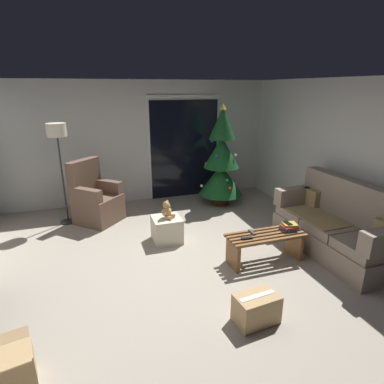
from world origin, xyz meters
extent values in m
plane|color=#9E9384|center=(0.00, 0.00, 0.00)|extent=(7.00, 7.00, 0.00)
cube|color=beige|center=(0.00, 3.06, 1.25)|extent=(5.72, 0.12, 2.50)
cube|color=beige|center=(2.86, 0.00, 1.25)|extent=(0.12, 6.00, 2.50)
cube|color=silver|center=(0.98, 2.99, 1.10)|extent=(1.60, 0.02, 2.20)
cube|color=black|center=(0.98, 2.97, 1.05)|extent=(1.50, 0.02, 2.10)
cube|color=gray|center=(2.25, -0.24, 0.17)|extent=(0.80, 1.91, 0.34)
cube|color=gray|center=(2.24, -0.86, 0.41)|extent=(0.69, 0.61, 0.14)
cube|color=gray|center=(2.23, -0.24, 0.41)|extent=(0.69, 0.61, 0.14)
cube|color=gray|center=(2.22, 0.38, 0.41)|extent=(0.69, 0.61, 0.14)
cube|color=gray|center=(2.55, -0.24, 0.78)|extent=(0.24, 1.90, 0.60)
cube|color=gray|center=(2.23, 0.63, 0.62)|extent=(0.76, 0.21, 0.28)
cube|color=#997F51|center=(2.21, 0.01, 0.49)|extent=(0.62, 0.91, 0.02)
cube|color=#997F51|center=(2.40, 0.46, 0.62)|extent=(0.13, 0.32, 0.28)
cube|color=brown|center=(1.20, -0.32, 0.40)|extent=(1.10, 0.05, 0.04)
cube|color=brown|center=(1.20, -0.23, 0.40)|extent=(1.10, 0.05, 0.04)
cube|color=brown|center=(1.20, -0.15, 0.40)|extent=(1.10, 0.05, 0.04)
cube|color=brown|center=(1.20, -0.06, 0.40)|extent=(1.10, 0.05, 0.04)
cube|color=brown|center=(1.20, 0.03, 0.40)|extent=(1.10, 0.05, 0.04)
cube|color=brown|center=(0.71, -0.15, 0.19)|extent=(0.05, 0.36, 0.38)
cube|color=brown|center=(1.69, -0.15, 0.19)|extent=(0.05, 0.36, 0.38)
cube|color=#333338|center=(1.03, -0.05, 0.43)|extent=(0.05, 0.16, 0.02)
cube|color=black|center=(0.87, -0.20, 0.43)|extent=(0.16, 0.05, 0.02)
cube|color=#285684|center=(1.59, -0.11, 0.44)|extent=(0.25, 0.24, 0.04)
cube|color=#A32D28|center=(1.57, -0.14, 0.47)|extent=(0.21, 0.17, 0.03)
cube|color=#B79333|center=(1.59, -0.12, 0.50)|extent=(0.22, 0.20, 0.03)
cube|color=black|center=(1.56, -0.11, 0.52)|extent=(0.08, 0.15, 0.01)
cylinder|color=#4C1E19|center=(1.53, 2.21, 0.05)|extent=(0.36, 0.36, 0.10)
cylinder|color=brown|center=(1.53, 2.21, 0.16)|extent=(0.08, 0.08, 0.12)
cone|color=#14471E|center=(1.53, 2.21, 0.54)|extent=(0.90, 0.90, 0.63)
cone|color=#14471E|center=(1.53, 2.21, 1.11)|extent=(0.72, 0.72, 0.63)
cone|color=#14471E|center=(1.53, 2.21, 1.68)|extent=(0.53, 0.53, 0.63)
sphere|color=#1E8C33|center=(1.50, 1.83, 0.63)|extent=(0.06, 0.06, 0.06)
sphere|color=red|center=(1.55, 1.79, 0.47)|extent=(0.06, 0.06, 0.06)
sphere|color=white|center=(1.11, 2.21, 0.44)|extent=(0.06, 0.06, 0.06)
sphere|color=blue|center=(1.34, 2.00, 1.08)|extent=(0.06, 0.06, 0.06)
sphere|color=white|center=(1.95, 2.33, 0.36)|extent=(0.06, 0.06, 0.06)
sphere|color=blue|center=(1.38, 2.38, 1.31)|extent=(0.06, 0.06, 0.06)
sphere|color=gold|center=(1.29, 2.44, 0.83)|extent=(0.06, 0.06, 0.06)
sphere|color=white|center=(1.76, 2.04, 1.06)|extent=(0.06, 0.06, 0.06)
cone|color=#EAD14C|center=(1.53, 2.21, 2.00)|extent=(0.14, 0.14, 0.12)
cube|color=brown|center=(-0.94, 2.05, 0.16)|extent=(0.96, 0.96, 0.31)
cube|color=brown|center=(-0.94, 2.05, 0.40)|extent=(0.96, 0.96, 0.18)
cube|color=brown|center=(-1.14, 2.24, 0.81)|extent=(0.59, 0.60, 0.64)
cube|color=brown|center=(-0.73, 2.24, 0.60)|extent=(0.52, 0.50, 0.22)
cube|color=brown|center=(-1.12, 1.83, 0.60)|extent=(0.52, 0.50, 0.22)
cylinder|color=#2D2D30|center=(-1.49, 2.18, 0.01)|extent=(0.28, 0.28, 0.02)
cylinder|color=#2D2D30|center=(-1.49, 2.18, 0.80)|extent=(0.03, 0.03, 1.55)
cylinder|color=beige|center=(-1.49, 2.18, 1.67)|extent=(0.32, 0.32, 0.22)
cube|color=beige|center=(0.04, 0.90, 0.20)|extent=(0.44, 0.44, 0.40)
cylinder|color=tan|center=(0.12, 0.89, 0.43)|extent=(0.12, 0.12, 0.06)
cylinder|color=tan|center=(0.05, 0.82, 0.43)|extent=(0.12, 0.12, 0.06)
sphere|color=tan|center=(0.04, 0.90, 0.50)|extent=(0.15, 0.15, 0.15)
sphere|color=tan|center=(0.04, 0.90, 0.62)|extent=(0.11, 0.11, 0.11)
sphere|color=tan|center=(0.08, 0.86, 0.61)|extent=(0.04, 0.04, 0.04)
sphere|color=tan|center=(0.07, 0.92, 0.66)|extent=(0.04, 0.04, 0.04)
sphere|color=tan|center=(0.02, 0.87, 0.66)|extent=(0.04, 0.04, 0.04)
sphere|color=tan|center=(0.11, 0.94, 0.51)|extent=(0.06, 0.06, 0.06)
sphere|color=tan|center=(0.01, 0.83, 0.51)|extent=(0.06, 0.06, 0.06)
cube|color=tan|center=(-1.82, -1.27, 0.17)|extent=(0.44, 0.35, 0.34)
cube|color=tan|center=(-1.85, -1.09, 0.36)|extent=(0.39, 0.17, 0.06)
cube|color=tan|center=(-1.78, -1.44, 0.36)|extent=(0.39, 0.17, 0.06)
cube|color=tan|center=(0.48, -1.20, 0.16)|extent=(0.48, 0.33, 0.31)
cube|color=beige|center=(0.48, -1.20, 0.31)|extent=(0.42, 0.10, 0.00)
camera|label=1|loc=(-1.03, -3.60, 2.35)|focal=29.69mm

